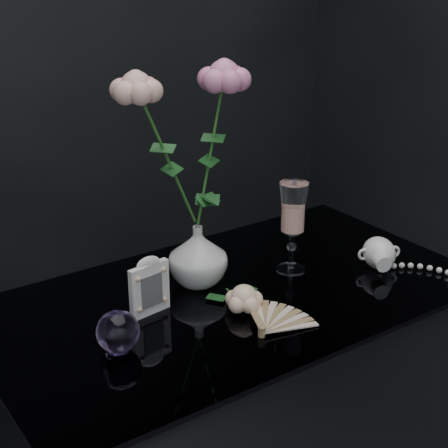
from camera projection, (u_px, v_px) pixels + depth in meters
table at (232, 437)px, 1.61m from camera, size 1.05×0.58×0.76m
vase at (198, 255)px, 1.48m from camera, size 0.17×0.17×0.13m
wine_glass at (292, 228)px, 1.52m from camera, size 0.07×0.07×0.21m
picture_frame at (149, 285)px, 1.36m from camera, size 0.10×0.08×0.13m
paperweight at (118, 332)px, 1.24m from camera, size 0.09×0.09×0.08m
paper_fan at (262, 331)px, 1.30m from camera, size 0.27×0.23×0.02m
loose_rose at (244, 298)px, 1.38m from camera, size 0.18×0.20×0.06m
pearl_jar at (379, 252)px, 1.57m from camera, size 0.34×0.34×0.08m
roses at (188, 138)px, 1.36m from camera, size 0.30×0.12×0.40m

